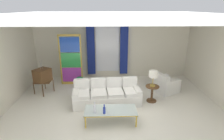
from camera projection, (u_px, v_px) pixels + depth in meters
ground_plane at (115, 107)px, 6.28m from camera, size 16.00×16.00×0.00m
wall_rear at (112, 46)px, 8.69m from camera, size 8.00×0.12×3.00m
wall_left at (7, 61)px, 6.25m from camera, size 0.12×7.00×3.00m
wall_right at (218, 60)px, 6.48m from camera, size 0.12×7.00×3.00m
ceiling_slab at (115, 15)px, 6.06m from camera, size 8.00×7.60×0.04m
curtained_window at (107, 42)px, 8.45m from camera, size 2.00×0.17×2.70m
couch_white_long at (107, 94)px, 6.57m from camera, size 2.40×1.11×0.86m
coffee_table at (111, 111)px, 5.38m from camera, size 1.51×0.64×0.41m
bottle_blue_decanter at (104, 110)px, 5.14m from camera, size 0.07×0.07×0.29m
bottle_crystal_tall at (95, 108)px, 5.17m from camera, size 0.07×0.07×0.34m
vintage_tv at (42, 76)px, 7.14m from camera, size 0.73×0.76×1.35m
armchair_white at (165, 85)px, 7.38m from camera, size 1.09×1.08×0.80m
stained_glass_divider at (71, 61)px, 7.88m from camera, size 0.95×0.05×2.20m
peacock_figurine at (79, 82)px, 7.83m from camera, size 0.44×0.60×0.50m
round_side_table at (152, 92)px, 6.60m from camera, size 0.48×0.48×0.59m
table_lamp_brass at (153, 75)px, 6.38m from camera, size 0.32×0.32×0.57m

